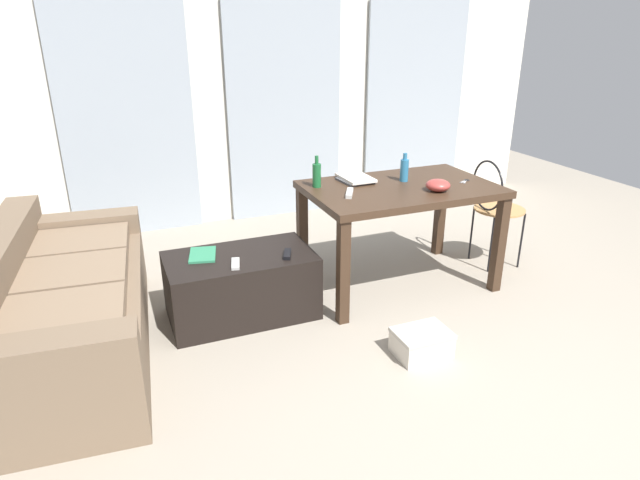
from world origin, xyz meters
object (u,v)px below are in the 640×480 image
(coffee_table, at_px, (241,285))
(tv_remote_secondary, at_px, (236,264))
(bottle_far, at_px, (404,169))
(scissors, at_px, (466,181))
(bottle_near, at_px, (317,175))
(shoebox, at_px, (422,343))
(tv_remote_primary, at_px, (287,254))
(couch, at_px, (62,308))
(book_stack, at_px, (355,179))
(tv_remote_on_table, at_px, (350,193))
(wire_chair, at_px, (493,201))
(bowl, at_px, (438,185))
(magazine, at_px, (203,255))
(craft_table, at_px, (400,199))

(coffee_table, xyz_separation_m, tv_remote_secondary, (-0.06, -0.14, 0.23))
(bottle_far, distance_m, scissors, 0.46)
(bottle_near, bearing_deg, bottle_far, -8.69)
(tv_remote_secondary, bearing_deg, shoebox, -24.29)
(tv_remote_primary, bearing_deg, couch, -160.55)
(book_stack, distance_m, tv_remote_primary, 0.83)
(book_stack, relative_size, tv_remote_on_table, 1.61)
(wire_chair, xyz_separation_m, bowl, (-0.69, -0.23, 0.26))
(couch, bearing_deg, shoebox, -22.60)
(scissors, distance_m, magazine, 1.94)
(bottle_near, height_order, tv_remote_primary, bottle_near)
(bottle_near, relative_size, shoebox, 0.69)
(bowl, xyz_separation_m, shoebox, (-0.50, -0.69, -0.72))
(craft_table, bearing_deg, coffee_table, -178.72)
(book_stack, relative_size, tv_remote_secondary, 1.94)
(bottle_far, height_order, magazine, bottle_far)
(wire_chair, bearing_deg, tv_remote_on_table, -176.18)
(coffee_table, xyz_separation_m, bowl, (1.36, -0.18, 0.59))
(bottle_far, relative_size, tv_remote_primary, 1.39)
(couch, bearing_deg, scissors, 0.30)
(magazine, distance_m, shoebox, 1.49)
(wire_chair, height_order, tv_remote_on_table, wire_chair)
(scissors, height_order, tv_remote_primary, scissors)
(bottle_near, bearing_deg, magazine, -170.85)
(craft_table, distance_m, bottle_far, 0.23)
(tv_remote_on_table, xyz_separation_m, tv_remote_primary, (-0.48, -0.09, -0.33))
(craft_table, xyz_separation_m, wire_chair, (0.86, 0.03, -0.12))
(couch, relative_size, tv_remote_secondary, 12.37)
(bowl, relative_size, scissors, 1.56)
(coffee_table, xyz_separation_m, book_stack, (0.95, 0.26, 0.56))
(bottle_far, xyz_separation_m, magazine, (-1.49, -0.04, -0.41))
(bowl, xyz_separation_m, scissors, (0.33, 0.13, -0.04))
(couch, distance_m, shoebox, 2.11)
(book_stack, relative_size, scissors, 2.84)
(bottle_far, xyz_separation_m, shoebox, (-0.41, -0.99, -0.77))
(shoebox, bearing_deg, book_stack, 85.51)
(couch, bearing_deg, magazine, 9.84)
(couch, bearing_deg, book_stack, 8.94)
(magazine, bearing_deg, tv_remote_primary, -8.84)
(craft_table, relative_size, tv_remote_primary, 8.91)
(bottle_near, distance_m, bottle_far, 0.65)
(craft_table, bearing_deg, bowl, -50.24)
(wire_chair, bearing_deg, magazine, 179.17)
(couch, bearing_deg, tv_remote_on_table, 0.90)
(coffee_table, height_order, wire_chair, wire_chair)
(bottle_far, bearing_deg, wire_chair, -5.28)
(tv_remote_secondary, relative_size, shoebox, 0.48)
(bottle_far, bearing_deg, shoebox, -112.64)
(bottle_near, xyz_separation_m, magazine, (-0.85, -0.14, -0.41))
(bottle_near, xyz_separation_m, book_stack, (0.32, 0.03, -0.07))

